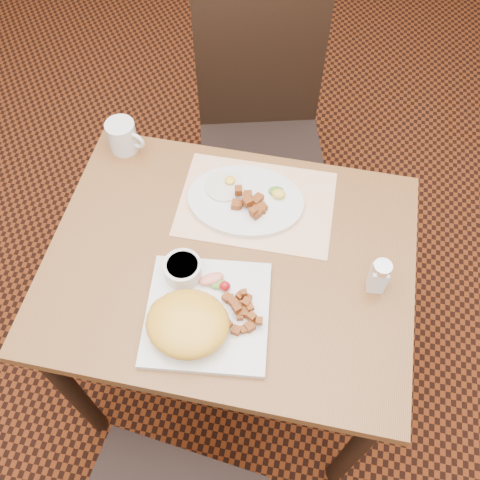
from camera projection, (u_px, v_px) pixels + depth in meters
name	position (u px, v px, depth m)	size (l,w,h in m)	color
ground	(233.00, 363.00, 1.95)	(8.00, 8.00, 0.00)	black
table	(230.00, 280.00, 1.41)	(0.90, 0.70, 0.75)	brown
chair_far	(261.00, 128.00, 1.84)	(0.52, 0.52, 0.97)	black
placemat	(256.00, 204.00, 1.40)	(0.40, 0.28, 0.00)	white
plate_square	(207.00, 314.00, 1.23)	(0.28, 0.28, 0.02)	silver
plate_oval	(245.00, 201.00, 1.40)	(0.30, 0.23, 0.02)	silver
hollandaise_mound	(187.00, 324.00, 1.17)	(0.19, 0.17, 0.07)	yellow
ramekin	(183.00, 269.00, 1.25)	(0.09, 0.09, 0.05)	silver
garnish_sq	(216.00, 282.00, 1.25)	(0.08, 0.06, 0.03)	#387223
fried_egg	(225.00, 186.00, 1.41)	(0.10, 0.10, 0.02)	white
garnish_ov	(278.00, 193.00, 1.39)	(0.05, 0.05, 0.02)	#387223
salt_shaker	(379.00, 276.00, 1.23)	(0.05, 0.05, 0.10)	white
coffee_mug	(123.00, 136.00, 1.47)	(0.11, 0.08, 0.09)	silver
home_fries_sq	(242.00, 311.00, 1.21)	(0.11, 0.11, 0.03)	brown
home_fries_ov	(250.00, 203.00, 1.36)	(0.09, 0.08, 0.04)	brown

